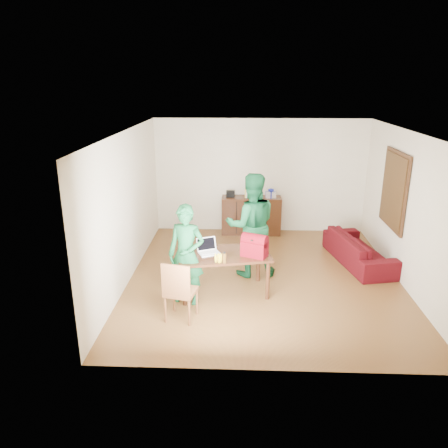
{
  "coord_description": "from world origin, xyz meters",
  "views": [
    {
      "loc": [
        -0.43,
        -7.49,
        3.56
      ],
      "look_at": [
        -0.73,
        -0.41,
        1.19
      ],
      "focal_mm": 35.0,
      "sensor_mm": 36.0,
      "label": 1
    }
  ],
  "objects_px": {
    "person_near": "(186,255)",
    "sofa": "(359,249)",
    "person_far": "(251,225)",
    "laptop": "(209,251)",
    "bottle": "(224,257)",
    "red_bag": "(254,247)",
    "table": "(224,258)",
    "chair": "(181,302)"
  },
  "relations": [
    {
      "from": "table",
      "to": "laptop",
      "type": "relative_size",
      "value": 4.13
    },
    {
      "from": "laptop",
      "to": "bottle",
      "type": "height_order",
      "value": "laptop"
    },
    {
      "from": "person_near",
      "to": "laptop",
      "type": "bearing_deg",
      "value": 56.42
    },
    {
      "from": "table",
      "to": "person_near",
      "type": "relative_size",
      "value": 1.01
    },
    {
      "from": "person_near",
      "to": "laptop",
      "type": "xyz_separation_m",
      "value": [
        0.35,
        0.33,
        -0.06
      ]
    },
    {
      "from": "person_near",
      "to": "sofa",
      "type": "relative_size",
      "value": 0.85
    },
    {
      "from": "person_near",
      "to": "person_far",
      "type": "xyz_separation_m",
      "value": [
        1.07,
        1.13,
        0.14
      ]
    },
    {
      "from": "table",
      "to": "person_far",
      "type": "relative_size",
      "value": 0.86
    },
    {
      "from": "person_near",
      "to": "red_bag",
      "type": "distance_m",
      "value": 1.14
    },
    {
      "from": "person_far",
      "to": "red_bag",
      "type": "bearing_deg",
      "value": 85.32
    },
    {
      "from": "table",
      "to": "person_far",
      "type": "bearing_deg",
      "value": 47.64
    },
    {
      "from": "table",
      "to": "bottle",
      "type": "height_order",
      "value": "bottle"
    },
    {
      "from": "table",
      "to": "red_bag",
      "type": "height_order",
      "value": "red_bag"
    },
    {
      "from": "table",
      "to": "red_bag",
      "type": "bearing_deg",
      "value": -20.08
    },
    {
      "from": "bottle",
      "to": "red_bag",
      "type": "height_order",
      "value": "red_bag"
    },
    {
      "from": "red_bag",
      "to": "table",
      "type": "bearing_deg",
      "value": -164.66
    },
    {
      "from": "table",
      "to": "person_far",
      "type": "height_order",
      "value": "person_far"
    },
    {
      "from": "bottle",
      "to": "sofa",
      "type": "relative_size",
      "value": 0.1
    },
    {
      "from": "chair",
      "to": "person_far",
      "type": "xyz_separation_m",
      "value": [
        1.1,
        1.7,
        0.69
      ]
    },
    {
      "from": "person_far",
      "to": "sofa",
      "type": "relative_size",
      "value": 1.0
    },
    {
      "from": "red_bag",
      "to": "bottle",
      "type": "bearing_deg",
      "value": -123.34
    },
    {
      "from": "person_near",
      "to": "sofa",
      "type": "height_order",
      "value": "person_near"
    },
    {
      "from": "sofa",
      "to": "table",
      "type": "bearing_deg",
      "value": 105.84
    },
    {
      "from": "person_far",
      "to": "table",
      "type": "bearing_deg",
      "value": 51.21
    },
    {
      "from": "chair",
      "to": "person_near",
      "type": "relative_size",
      "value": 0.59
    },
    {
      "from": "table",
      "to": "sofa",
      "type": "bearing_deg",
      "value": 16.77
    },
    {
      "from": "person_near",
      "to": "bottle",
      "type": "bearing_deg",
      "value": 9.11
    },
    {
      "from": "chair",
      "to": "bottle",
      "type": "bearing_deg",
      "value": 51.35
    },
    {
      "from": "laptop",
      "to": "sofa",
      "type": "xyz_separation_m",
      "value": [
        2.92,
        1.42,
        -0.49
      ]
    },
    {
      "from": "person_near",
      "to": "laptop",
      "type": "distance_m",
      "value": 0.48
    },
    {
      "from": "table",
      "to": "laptop",
      "type": "distance_m",
      "value": 0.28
    },
    {
      "from": "table",
      "to": "sofa",
      "type": "xyz_separation_m",
      "value": [
        2.68,
        1.41,
        -0.35
      ]
    },
    {
      "from": "table",
      "to": "person_near",
      "type": "distance_m",
      "value": 0.71
    },
    {
      "from": "chair",
      "to": "person_near",
      "type": "xyz_separation_m",
      "value": [
        0.03,
        0.57,
        0.55
      ]
    },
    {
      "from": "red_bag",
      "to": "chair",
      "type": "bearing_deg",
      "value": -119.44
    },
    {
      "from": "chair",
      "to": "bottle",
      "type": "xyz_separation_m",
      "value": [
        0.65,
        0.52,
        0.54
      ]
    },
    {
      "from": "person_far",
      "to": "laptop",
      "type": "xyz_separation_m",
      "value": [
        -0.72,
        -0.81,
        -0.21
      ]
    },
    {
      "from": "person_far",
      "to": "sofa",
      "type": "bearing_deg",
      "value": -171.62
    },
    {
      "from": "person_far",
      "to": "bottle",
      "type": "height_order",
      "value": "person_far"
    },
    {
      "from": "table",
      "to": "chair",
      "type": "relative_size",
      "value": 1.72
    },
    {
      "from": "red_bag",
      "to": "sofa",
      "type": "bearing_deg",
      "value": 59.13
    },
    {
      "from": "laptop",
      "to": "sofa",
      "type": "relative_size",
      "value": 0.21
    }
  ]
}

